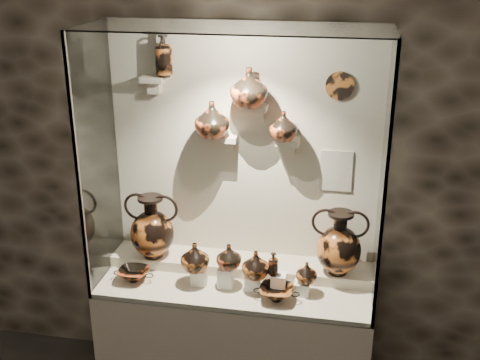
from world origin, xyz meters
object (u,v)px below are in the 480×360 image
jug_e (307,273)px  kylix_right (277,292)px  jug_b (229,256)px  ovoid_vase_a (212,120)px  amphora_left (152,226)px  amphora_right (339,243)px  jug_a (195,257)px  kylix_left (134,274)px  jug_c (256,265)px  ovoid_vase_b (249,88)px  ovoid_vase_c (283,126)px  lekythos_small (273,263)px  lekythos_tall (164,53)px

jug_e → kylix_right: bearing=-144.8°
jug_b → ovoid_vase_a: 0.84m
amphora_left → amphora_right: bearing=9.9°
jug_b → ovoid_vase_a: ovoid_vase_a is taller
jug_a → kylix_left: 0.42m
jug_c → ovoid_vase_b: 1.06m
jug_a → ovoid_vase_b: bearing=40.4°
jug_e → kylix_right: (-0.17, -0.10, -0.09)m
jug_a → ovoid_vase_a: size_ratio=0.84×
kylix_right → ovoid_vase_b: 1.22m
jug_b → kylix_right: (0.31, -0.09, -0.16)m
kylix_left → ovoid_vase_a: 1.09m
ovoid_vase_b → ovoid_vase_c: 0.31m
lekythos_small → kylix_left: lekythos_small is taller
jug_b → lekythos_tall: size_ratio=0.57×
amphora_left → ovoid_vase_c: size_ratio=2.40×
kylix_left → ovoid_vase_c: bearing=35.9°
ovoid_vase_c → jug_c: bearing=-110.6°
ovoid_vase_a → ovoid_vase_c: bearing=7.6°
jug_c → amphora_right: bearing=32.0°
amphora_left → jug_e: 1.04m
amphora_left → ovoid_vase_b: size_ratio=1.83×
lekythos_small → kylix_right: (0.03, -0.08, -0.15)m
jug_b → lekythos_small: (0.27, -0.01, -0.01)m
jug_b → jug_e: size_ratio=1.20×
lekythos_tall → lekythos_small: bearing=-43.5°
kylix_left → ovoid_vase_a: size_ratio=1.11×
amphora_right → ovoid_vase_a: 1.08m
jug_a → lekythos_tall: (-0.24, 0.29, 1.19)m
ovoid_vase_c → amphora_right: bearing=-10.0°
lekythos_tall → jug_c: bearing=-46.8°
jug_e → lekythos_tall: lekythos_tall is taller
lekythos_small → ovoid_vase_b: size_ratio=0.72×
amphora_right → kylix_right: size_ratio=1.58×
lekythos_tall → ovoid_vase_a: 0.49m
amphora_right → jug_e: (-0.18, -0.17, -0.13)m
kylix_right → lekythos_tall: (-0.75, 0.37, 1.33)m
lekythos_tall → ovoid_vase_a: bearing=-29.8°
ovoid_vase_c → lekythos_tall: bearing=-179.4°
lekythos_small → ovoid_vase_b: ovoid_vase_b is taller
ovoid_vase_a → ovoid_vase_b: bearing=3.5°
ovoid_vase_a → jug_c: bearing=-33.6°
ovoid_vase_a → lekythos_tall: bearing=176.2°
kylix_right → ovoid_vase_a: 1.10m
amphora_right → kylix_right: amphora_right is taller
jug_c → kylix_left: jug_c is taller
jug_b → jug_c: 0.17m
jug_b → lekythos_tall: lekythos_tall is taller
jug_a → ovoid_vase_c: (0.49, 0.27, 0.78)m
kylix_right → lekythos_small: bearing=104.8°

